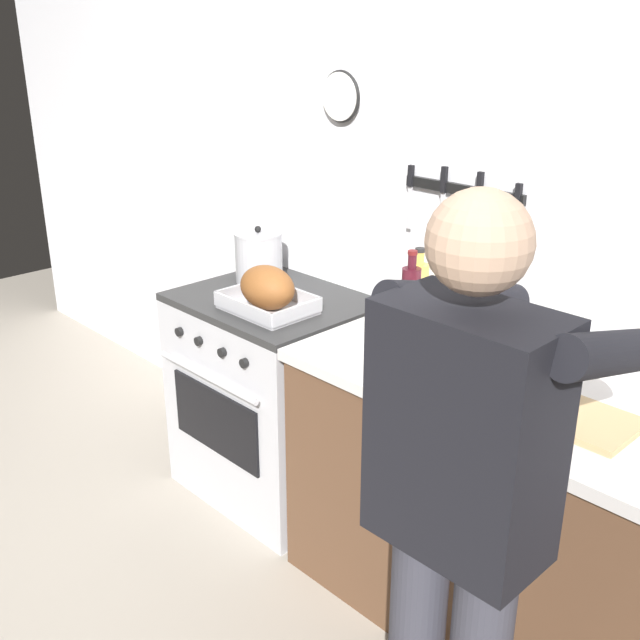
{
  "coord_description": "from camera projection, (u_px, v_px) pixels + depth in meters",
  "views": [
    {
      "loc": [
        1.98,
        -0.87,
        1.94
      ],
      "look_at": [
        0.2,
        0.85,
        0.96
      ],
      "focal_mm": 42.16,
      "sensor_mm": 36.0,
      "label": 1
    }
  ],
  "objects": [
    {
      "name": "counter_block",
      "position": [
        585.0,
        551.0,
        2.27
      ],
      "size": [
        2.03,
        0.65,
        0.9
      ],
      "color": "brown",
      "rests_on": "ground"
    },
    {
      "name": "ground_plane",
      "position": [
        103.0,
        625.0,
        2.6
      ],
      "size": [
        8.0,
        8.0,
        0.0
      ],
      "primitive_type": "plane",
      "color": "#A89E8E"
    },
    {
      "name": "stove",
      "position": [
        274.0,
        396.0,
        3.22
      ],
      "size": [
        0.76,
        0.67,
        0.9
      ],
      "color": "#BCBCC1",
      "rests_on": "ground"
    },
    {
      "name": "bottle_vinegar",
      "position": [
        461.0,
        321.0,
        2.54
      ],
      "size": [
        0.06,
        0.06,
        0.25
      ],
      "color": "#997F4C",
      "rests_on": "counter_block"
    },
    {
      "name": "bottle_wine_red",
      "position": [
        411.0,
        297.0,
        2.69
      ],
      "size": [
        0.07,
        0.07,
        0.3
      ],
      "color": "#47141E",
      "rests_on": "counter_block"
    },
    {
      "name": "roasting_pan",
      "position": [
        267.0,
        291.0,
        2.89
      ],
      "size": [
        0.35,
        0.26,
        0.18
      ],
      "color": "#B7B7BC",
      "rests_on": "stove"
    },
    {
      "name": "wall_back",
      "position": [
        374.0,
        196.0,
        3.0
      ],
      "size": [
        6.0,
        0.13,
        2.6
      ],
      "color": "silver",
      "rests_on": "ground"
    },
    {
      "name": "person_cook",
      "position": [
        464.0,
        504.0,
        1.66
      ],
      "size": [
        0.51,
        0.63,
        1.66
      ],
      "rotation": [
        0.0,
        0.0,
        1.72
      ],
      "color": "#383842",
      "rests_on": "ground"
    },
    {
      "name": "cutting_board",
      "position": [
        570.0,
        416.0,
        2.12
      ],
      "size": [
        0.36,
        0.24,
        0.02
      ],
      "primitive_type": "cube",
      "color": "tan",
      "rests_on": "counter_block"
    },
    {
      "name": "stock_pot",
      "position": [
        259.0,
        257.0,
        3.22
      ],
      "size": [
        0.21,
        0.21,
        0.24
      ],
      "color": "#B7B7BC",
      "rests_on": "stove"
    },
    {
      "name": "bottle_cooking_oil",
      "position": [
        418.0,
        291.0,
        2.79
      ],
      "size": [
        0.07,
        0.07,
        0.28
      ],
      "color": "gold",
      "rests_on": "counter_block"
    }
  ]
}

